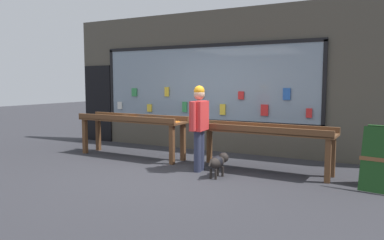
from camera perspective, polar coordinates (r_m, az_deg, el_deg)
The scene contains 7 objects.
ground_plane at distance 6.95m, azimuth -3.47°, elevation -7.90°, with size 40.00×40.00×0.00m, color #2D2D33.
shopfront_facade at distance 8.91m, azimuth 4.14°, elevation 5.78°, with size 8.44×0.29×3.31m.
display_table_left at distance 8.33m, azimuth -9.23°, elevation -0.47°, with size 2.61×0.67×0.93m.
display_table_right at distance 6.96m, azimuth 10.67°, elevation -2.13°, with size 2.61×0.69×0.87m.
person_browsing at distance 6.86m, azimuth 1.10°, elevation -0.33°, with size 0.25×0.64×1.58m.
small_dog at distance 6.52m, azimuth 3.98°, elevation -6.34°, with size 0.23×0.61×0.40m.
sandwich_board_sign at distance 6.45m, azimuth 26.87°, elevation -5.10°, with size 0.59×0.79×0.96m.
Camera 1 is at (3.53, -5.76, 1.64)m, focal length 35.00 mm.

